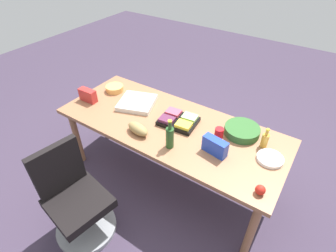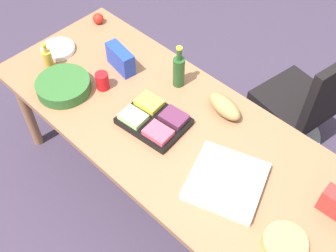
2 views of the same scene
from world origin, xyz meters
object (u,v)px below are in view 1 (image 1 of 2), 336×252
chip_bag_blue (215,146)px  chip_bag_red (88,95)px  office_chair (77,203)px  red_solo_cup (219,133)px  conference_table (170,130)px  bread_loaf (138,129)px  paper_plate_stack (270,159)px  salad_bowl (242,130)px  fruit_platter (178,120)px  apple_red (260,190)px  pizza_box (137,103)px  chip_bowl (115,88)px  wine_bottle (170,137)px  dressing_bottle (265,140)px

chip_bag_blue → chip_bag_red: size_ratio=1.10×
office_chair → red_solo_cup: 1.43m
conference_table → red_solo_cup: (-0.49, -0.07, 0.13)m
office_chair → bread_loaf: bearing=-104.3°
office_chair → paper_plate_stack: bearing=-141.7°
paper_plate_stack → salad_bowl: salad_bowl is taller
office_chair → fruit_platter: office_chair is taller
conference_table → paper_plate_stack: bearing=-176.7°
apple_red → bread_loaf: size_ratio=0.32×
chip_bag_red → apple_red: size_ratio=2.63×
pizza_box → apple_red: 1.55m
bread_loaf → salad_bowl: bearing=-146.7°
red_solo_cup → chip_bowl: bearing=-4.2°
chip_bag_blue → apple_red: bearing=156.5°
fruit_platter → pizza_box: bearing=-3.1°
paper_plate_stack → red_solo_cup: (0.48, -0.02, 0.04)m
apple_red → bread_loaf: (1.18, -0.05, 0.01)m
red_solo_cup → salad_bowl: size_ratio=0.34×
chip_bowl → wine_bottle: wine_bottle is taller
chip_bag_red → salad_bowl: 1.67m
chip_bag_blue → pizza_box: chip_bag_blue is taller
conference_table → office_chair: bearing=70.3°
conference_table → pizza_box: 0.51m
dressing_bottle → bread_loaf: dressing_bottle is taller
salad_bowl → red_solo_cup: bearing=49.6°
conference_table → fruit_platter: (-0.06, -0.06, 0.11)m
office_chair → paper_plate_stack: 1.73m
chip_bag_red → salad_bowl: chip_bag_red is taller
red_solo_cup → conference_table: bearing=8.3°
chip_bag_blue → wine_bottle: wine_bottle is taller
fruit_platter → chip_bag_red: chip_bag_red is taller
apple_red → fruit_platter: bearing=-22.3°
pizza_box → red_solo_cup: 0.97m
wine_bottle → chip_bag_red: 1.16m
conference_table → red_solo_cup: bearing=-171.7°
fruit_platter → dressing_bottle: 0.82m
chip_bag_blue → pizza_box: 1.05m
red_solo_cup → apple_red: size_ratio=1.45×
wine_bottle → bread_loaf: (0.35, 0.01, -0.06)m
wine_bottle → red_solo_cup: size_ratio=2.61×
office_chair → chip_bowl: 1.35m
wine_bottle → fruit_platter: bearing=-70.4°
pizza_box → dressing_bottle: 1.36m
pizza_box → chip_bag_red: 0.55m
chip_bowl → dressing_bottle: size_ratio=1.03×
dressing_bottle → apple_red: bearing=105.1°
wine_bottle → red_solo_cup: 0.46m
dressing_bottle → conference_table: bearing=12.5°
red_solo_cup → salad_bowl: red_solo_cup is taller
fruit_platter → chip_bag_red: bearing=11.4°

